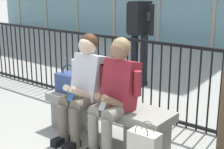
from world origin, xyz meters
TOP-DOWN VIEW (x-y plane):
  - ground_plane at (0.00, 0.00)m, footprint 60.00×60.00m
  - stone_bench at (0.00, 0.00)m, footprint 1.60×0.44m
  - seated_person_with_phone at (-0.22, -0.13)m, footprint 0.52×0.66m
  - seated_person_companion at (0.22, -0.13)m, footprint 0.52×0.66m
  - handbag_on_bench at (-0.58, -0.01)m, footprint 0.33×0.19m
  - bystander_at_railing at (-0.93, 2.04)m, footprint 0.55×0.40m
  - plaza_railing at (0.00, 0.85)m, footprint 7.51×0.04m

SIDE VIEW (x-z plane):
  - ground_plane at x=0.00m, z-range 0.00..0.00m
  - stone_bench at x=0.00m, z-range 0.05..0.50m
  - plaza_railing at x=0.00m, z-range 0.01..1.05m
  - handbag_on_bench at x=-0.58m, z-range 0.40..0.75m
  - seated_person_with_phone at x=-0.22m, z-range 0.04..1.26m
  - seated_person_companion at x=0.22m, z-range 0.04..1.26m
  - bystander_at_railing at x=-0.93m, z-range 0.15..1.86m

